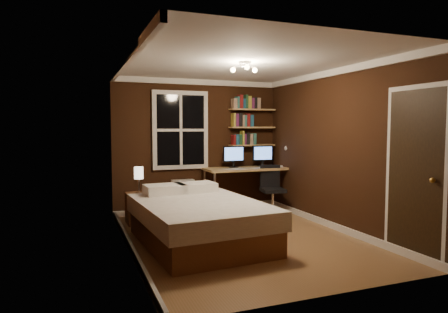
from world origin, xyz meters
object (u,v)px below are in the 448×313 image
object	(u,v)px
desk	(250,171)
monitor_left	(234,157)
office_chair	(272,196)
monitor_right	(263,156)
desk_lamp	(285,156)
bedside_lamp	(139,180)
nightstand	(139,208)
radiator	(183,196)
bed	(199,221)

from	to	relation	value
desk	monitor_left	world-z (taller)	monitor_left
monitor_left	office_chair	bearing A→B (deg)	-40.89
monitor_right	desk_lamp	size ratio (longest dim) A/B	0.97
bedside_lamp	nightstand	bearing A→B (deg)	0.00
nightstand	monitor_left	world-z (taller)	monitor_left
monitor_left	office_chair	xyz separation A→B (m)	(0.57, -0.50, -0.71)
nightstand	bedside_lamp	bearing A→B (deg)	0.00
nightstand	radiator	size ratio (longest dim) A/B	0.82
nightstand	desk	distance (m)	2.25
desk_lamp	desk	bearing A→B (deg)	169.66
nightstand	monitor_left	bearing A→B (deg)	10.93
bed	office_chair	distance (m)	2.28
nightstand	bed	bearing A→B (deg)	-68.90
bed	radiator	world-z (taller)	bed
nightstand	desk	xyz separation A→B (m)	(2.16, 0.31, 0.52)
bed	desk	world-z (taller)	desk
bedside_lamp	radiator	xyz separation A→B (m)	(0.90, 0.55, -0.42)
nightstand	desk_lamp	xyz separation A→B (m)	(2.86, 0.19, 0.80)
bed	bedside_lamp	world-z (taller)	bedside_lamp
bedside_lamp	office_chair	size ratio (longest dim) A/B	0.49
desk	office_chair	xyz separation A→B (m)	(0.27, -0.41, -0.44)
desk	bed	bearing A→B (deg)	-131.86
bed	bedside_lamp	xyz separation A→B (m)	(-0.59, 1.44, 0.42)
radiator	desk_lamp	world-z (taller)	desk_lamp
nightstand	radiator	xyz separation A→B (m)	(0.90, 0.55, 0.06)
bedside_lamp	desk_lamp	distance (m)	2.88
nightstand	bedside_lamp	world-z (taller)	bedside_lamp
bed	monitor_left	xyz separation A→B (m)	(1.27, 1.84, 0.73)
bed	radiator	distance (m)	2.01
desk	monitor_left	bearing A→B (deg)	163.69
bed	desk	bearing A→B (deg)	44.03
bedside_lamp	monitor_right	size ratio (longest dim) A/B	1.02
radiator	desk_lamp	size ratio (longest dim) A/B	1.42
desk	monitor_right	world-z (taller)	monitor_right
desk_lamp	monitor_left	bearing A→B (deg)	167.83
nightstand	desk_lamp	bearing A→B (deg)	2.51
desk_lamp	bedside_lamp	bearing A→B (deg)	-176.25
bed	desk_lamp	distance (m)	2.89
desk_lamp	office_chair	xyz separation A→B (m)	(-0.42, -0.28, -0.72)
nightstand	desk_lamp	distance (m)	2.97
monitor_right	desk_lamp	distance (m)	0.43
desk	office_chair	size ratio (longest dim) A/B	1.96
desk	monitor_left	xyz separation A→B (m)	(-0.30, 0.09, 0.27)
bed	bedside_lamp	bearing A→B (deg)	108.24
radiator	office_chair	xyz separation A→B (m)	(1.53, -0.64, 0.02)
nightstand	radiator	distance (m)	1.06
bed	radiator	xyz separation A→B (m)	(0.31, 1.99, 0.00)
desk	desk_lamp	world-z (taller)	desk_lamp
monitor_right	desk_lamp	world-z (taller)	desk_lamp
desk	desk_lamp	size ratio (longest dim) A/B	3.99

